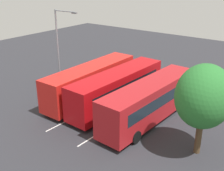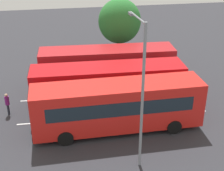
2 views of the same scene
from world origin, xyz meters
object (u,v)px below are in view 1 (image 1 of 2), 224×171
Objects in this scene: bus_center_right at (91,81)px; bus_center_left at (118,88)px; bus_far_left at (150,100)px; pedestrian at (158,75)px; depot_tree at (204,97)px; street_lamp at (60,47)px.

bus_center_left is at bearing -87.68° from bus_center_right.
bus_center_right is at bearing 89.71° from bus_far_left.
pedestrian is at bearing 26.84° from bus_far_left.
bus_center_right is at bearing 78.29° from depot_tree.
pedestrian is 0.20× the size of street_lamp.
bus_far_left is 1.34× the size of street_lamp.
street_lamp is at bearing 93.89° from bus_far_left.
pedestrian is 11.54m from street_lamp.
depot_tree is (-2.11, -5.11, 2.46)m from bus_far_left.
bus_far_left is 1.00× the size of bus_center_left.
depot_tree is at bearing -102.17° from bus_center_right.
bus_center_right is (0.39, 6.95, 0.00)m from bus_far_left.
depot_tree reaches higher than pedestrian.
depot_tree reaches higher than bus_center_right.
depot_tree reaches higher than bus_center_left.
bus_center_right is 1.33× the size of street_lamp.
depot_tree is at bearing -104.54° from bus_center_left.
street_lamp is at bearing 98.35° from bus_center_right.
bus_center_right is 12.55m from depot_tree.
bus_center_left is 6.66× the size of pedestrian.
pedestrian is (7.53, -0.23, -0.87)m from bus_center_left.
bus_center_left is at bearing 3.68° from pedestrian.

